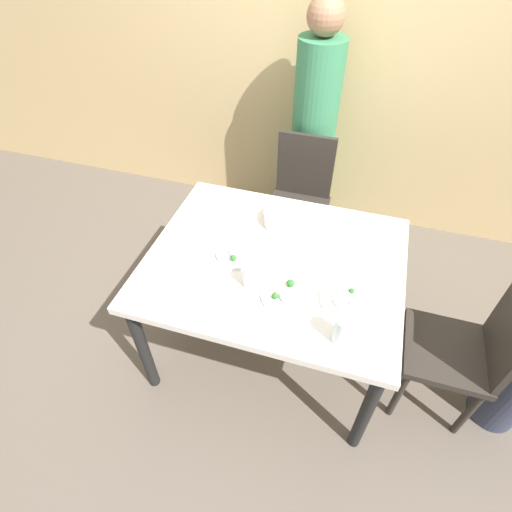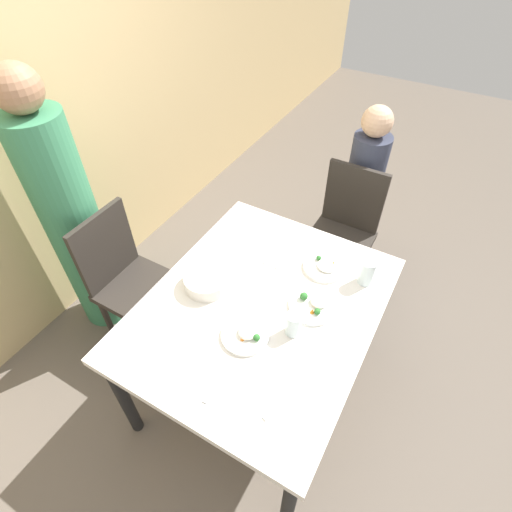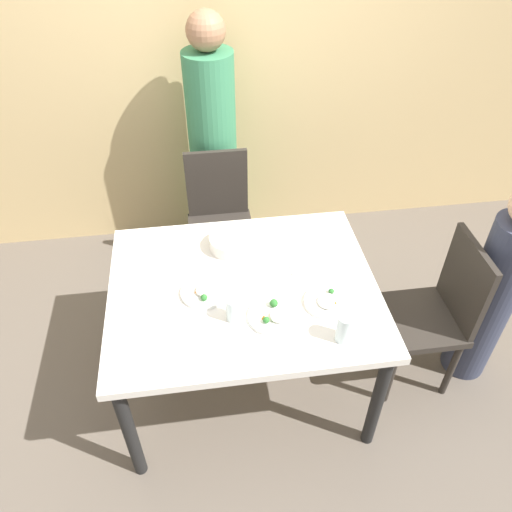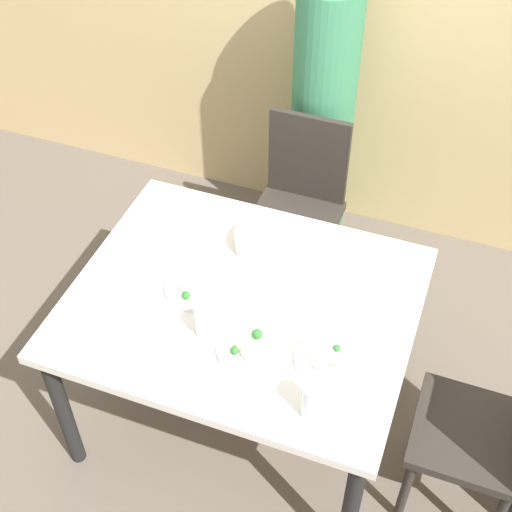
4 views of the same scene
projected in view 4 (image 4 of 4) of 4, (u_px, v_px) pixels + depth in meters
The scene contains 14 objects.
ground_plane at pixel (245, 410), 3.12m from camera, with size 10.00×10.00×0.00m, color #60564C.
dining_table at pixel (243, 313), 2.66m from camera, with size 1.25×1.02×0.73m.
chair_adult_spot at pixel (299, 203), 3.35m from camera, with size 0.40×0.40×0.90m.
chair_child_spot at pixel (493, 432), 2.48m from camera, with size 0.40×0.40×0.90m.
person_adult at pixel (322, 117), 3.36m from camera, with size 0.30×0.30×1.63m.
bowl_curry at pixel (263, 240), 2.77m from camera, with size 0.22×0.22×0.07m.
plate_rice_adult at pixel (249, 349), 2.42m from camera, with size 0.22×0.22×0.06m.
plate_rice_child at pixel (326, 359), 2.39m from camera, with size 0.21×0.21×0.05m.
plate_noodles at pixel (193, 289), 2.62m from camera, with size 0.21×0.21×0.05m.
glass_water_tall at pixel (205, 322), 2.45m from camera, with size 0.07×0.07×0.12m.
glass_water_short at pixel (313, 400), 2.22m from camera, with size 0.07×0.07×0.14m.
napkin_folded at pixel (331, 304), 2.58m from camera, with size 0.14×0.14×0.01m.
fork_steel at pixel (110, 331), 2.50m from camera, with size 0.18×0.08×0.01m.
spoon_steel at pixel (132, 275), 2.69m from camera, with size 0.18×0.04×0.01m.
Camera 4 is at (0.65, -1.61, 2.68)m, focal length 50.00 mm.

